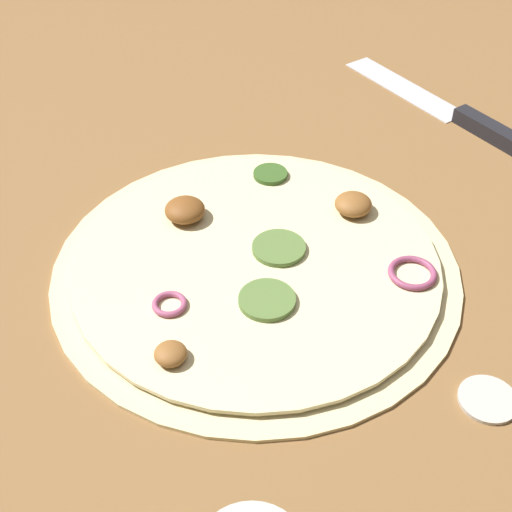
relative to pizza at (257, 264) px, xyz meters
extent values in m
plane|color=brown|center=(0.00, 0.00, -0.01)|extent=(3.00, 3.00, 0.00)
cylinder|color=beige|center=(0.00, 0.00, 0.00)|extent=(0.38, 0.38, 0.01)
cylinder|color=beige|center=(0.00, 0.00, 0.00)|extent=(0.34, 0.34, 0.00)
ellipsoid|color=brown|center=(-0.11, 0.04, 0.01)|extent=(0.04, 0.04, 0.02)
ellipsoid|color=brown|center=(-0.01, -0.09, 0.01)|extent=(0.04, 0.04, 0.02)
cylinder|color=#385B23|center=(-0.12, -0.06, 0.01)|extent=(0.04, 0.04, 0.00)
cylinder|color=#567538|center=(0.04, 0.04, 0.01)|extent=(0.05, 0.05, 0.01)
ellipsoid|color=brown|center=(0.14, 0.01, 0.01)|extent=(0.03, 0.03, 0.01)
torus|color=#934266|center=(-0.06, 0.13, 0.01)|extent=(0.04, 0.04, 0.01)
cylinder|color=#567538|center=(-0.02, 0.01, 0.01)|extent=(0.05, 0.05, 0.01)
torus|color=#A34C70|center=(0.09, -0.03, 0.01)|extent=(0.03, 0.03, 0.01)
cube|color=silver|center=(-0.39, -0.04, 0.00)|extent=(0.10, 0.19, 0.00)
cube|color=black|center=(-0.34, 0.11, 0.00)|extent=(0.07, 0.13, 0.02)
cylinder|color=beige|center=(0.03, 0.23, 0.00)|extent=(0.05, 0.05, 0.01)
camera|label=1|loc=(0.41, 0.27, 0.44)|focal=50.00mm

